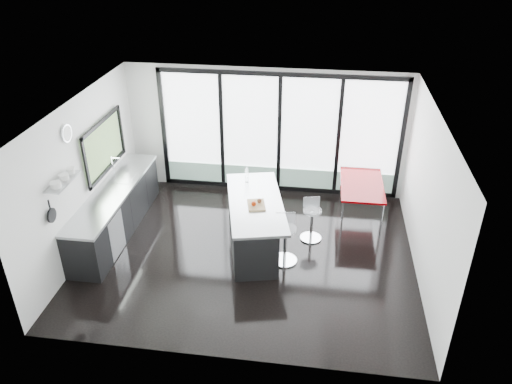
# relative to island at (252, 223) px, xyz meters

# --- Properties ---
(floor) EXTENTS (6.00, 5.00, 0.00)m
(floor) POSITION_rel_island_xyz_m (-0.01, -0.32, -0.47)
(floor) COLOR black
(floor) RESTS_ON ground
(ceiling) EXTENTS (6.00, 5.00, 0.00)m
(ceiling) POSITION_rel_island_xyz_m (-0.01, -0.32, 2.33)
(ceiling) COLOR white
(ceiling) RESTS_ON wall_back
(wall_back) EXTENTS (6.00, 0.09, 2.80)m
(wall_back) POSITION_rel_island_xyz_m (0.26, 2.14, 0.80)
(wall_back) COLOR silver
(wall_back) RESTS_ON ground
(wall_front) EXTENTS (6.00, 0.00, 2.80)m
(wall_front) POSITION_rel_island_xyz_m (-0.01, -2.82, 0.93)
(wall_front) COLOR silver
(wall_front) RESTS_ON ground
(wall_left) EXTENTS (0.26, 5.00, 2.80)m
(wall_left) POSITION_rel_island_xyz_m (-2.99, -0.05, 1.09)
(wall_left) COLOR silver
(wall_left) RESTS_ON ground
(wall_right) EXTENTS (0.00, 5.00, 2.80)m
(wall_right) POSITION_rel_island_xyz_m (2.99, -0.32, 0.93)
(wall_right) COLOR silver
(wall_right) RESTS_ON ground
(counter_cabinets) EXTENTS (0.69, 3.24, 1.36)m
(counter_cabinets) POSITION_rel_island_xyz_m (-2.69, 0.08, -0.01)
(counter_cabinets) COLOR black
(counter_cabinets) RESTS_ON floor
(island) EXTENTS (1.46, 2.44, 1.21)m
(island) POSITION_rel_island_xyz_m (0.00, 0.00, 0.00)
(island) COLOR black
(island) RESTS_ON floor
(bar_stool_near) EXTENTS (0.51, 0.51, 0.72)m
(bar_stool_near) POSITION_rel_island_xyz_m (0.67, -0.45, -0.11)
(bar_stool_near) COLOR silver
(bar_stool_near) RESTS_ON floor
(bar_stool_far) EXTENTS (0.48, 0.48, 0.65)m
(bar_stool_far) POSITION_rel_island_xyz_m (1.11, 0.33, -0.15)
(bar_stool_far) COLOR silver
(bar_stool_far) RESTS_ON floor
(red_table) EXTENTS (0.85, 1.48, 0.79)m
(red_table) POSITION_rel_island_xyz_m (2.05, 1.24, -0.08)
(red_table) COLOR #750003
(red_table) RESTS_ON floor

